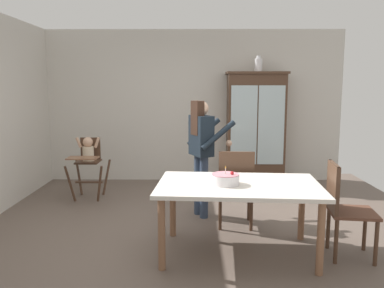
{
  "coord_description": "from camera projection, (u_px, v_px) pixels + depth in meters",
  "views": [
    {
      "loc": [
        0.04,
        -4.48,
        1.72
      ],
      "look_at": [
        -0.0,
        0.7,
        0.95
      ],
      "focal_mm": 36.79,
      "sensor_mm": 36.0,
      "label": 1
    }
  ],
  "objects": [
    {
      "name": "dining_table",
      "position": [
        239.0,
        191.0,
        3.99
      ],
      "size": [
        1.7,
        1.14,
        0.74
      ],
      "color": "silver",
      "rests_on": "ground_plane"
    },
    {
      "name": "ceramic_vase",
      "position": [
        258.0,
        65.0,
        6.72
      ],
      "size": [
        0.13,
        0.13,
        0.27
      ],
      "color": "white",
      "rests_on": "china_cabinet"
    },
    {
      "name": "high_chair_with_toddler",
      "position": [
        88.0,
        156.0,
        5.99
      ],
      "size": [
        0.58,
        0.68,
        0.95
      ],
      "rotation": [
        0.0,
        0.0,
        -0.01
      ],
      "color": "#4C3323",
      "rests_on": "ground_plane"
    },
    {
      "name": "birthday_cake",
      "position": [
        225.0,
        179.0,
        3.93
      ],
      "size": [
        0.28,
        0.28,
        0.19
      ],
      "color": "white",
      "rests_on": "dining_table"
    },
    {
      "name": "dining_chair_right_end",
      "position": [
        342.0,
        203.0,
        3.93
      ],
      "size": [
        0.49,
        0.49,
        0.96
      ],
      "rotation": [
        0.0,
        0.0,
        1.44
      ],
      "color": "#4C3323",
      "rests_on": "ground_plane"
    },
    {
      "name": "ground_plane",
      "position": [
        192.0,
        231.0,
        4.69
      ],
      "size": [
        6.24,
        6.24,
        0.0
      ],
      "primitive_type": "plane",
      "color": "#66564C"
    },
    {
      "name": "dining_chair_far_side",
      "position": [
        236.0,
        183.0,
        4.73
      ],
      "size": [
        0.47,
        0.47,
        0.96
      ],
      "rotation": [
        0.0,
        0.0,
        3.08
      ],
      "color": "#4C3323",
      "rests_on": "ground_plane"
    },
    {
      "name": "wall_back",
      "position": [
        193.0,
        106.0,
        7.09
      ],
      "size": [
        5.32,
        0.06,
        2.7
      ],
      "primitive_type": "cube",
      "color": "beige",
      "rests_on": "ground_plane"
    },
    {
      "name": "china_cabinet",
      "position": [
        255.0,
        128.0,
        6.88
      ],
      "size": [
        1.05,
        0.48,
        1.96
      ],
      "color": "#4C3323",
      "rests_on": "ground_plane"
    },
    {
      "name": "adult_person",
      "position": [
        202.0,
        144.0,
        5.12
      ],
      "size": [
        0.65,
        0.64,
        1.53
      ],
      "rotation": [
        0.0,
        0.0,
        2.02
      ],
      "color": "#33425B",
      "rests_on": "ground_plane"
    }
  ]
}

